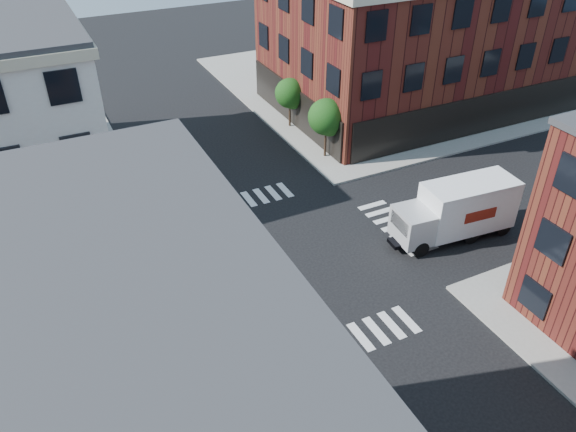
# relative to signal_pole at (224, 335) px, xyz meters

# --- Properties ---
(ground) EXTENTS (120.00, 120.00, 0.00)m
(ground) POSITION_rel_signal_pole_xyz_m (6.72, 6.68, -2.86)
(ground) COLOR black
(ground) RESTS_ON ground
(sidewalk_ne) EXTENTS (30.00, 30.00, 0.15)m
(sidewalk_ne) POSITION_rel_signal_pole_xyz_m (27.72, 27.68, -2.78)
(sidewalk_ne) COLOR gray
(sidewalk_ne) RESTS_ON ground
(building_ne) EXTENTS (25.00, 16.00, 12.00)m
(building_ne) POSITION_rel_signal_pole_xyz_m (27.22, 22.68, 3.14)
(building_ne) COLOR #3F100F
(building_ne) RESTS_ON ground
(tree_near) EXTENTS (2.69, 2.69, 4.49)m
(tree_near) POSITION_rel_signal_pole_xyz_m (14.28, 16.65, 0.30)
(tree_near) COLOR black
(tree_near) RESTS_ON ground
(tree_far) EXTENTS (2.43, 2.43, 4.07)m
(tree_far) POSITION_rel_signal_pole_xyz_m (14.28, 22.65, 0.02)
(tree_far) COLOR black
(tree_far) RESTS_ON ground
(signal_pole) EXTENTS (1.29, 1.24, 4.60)m
(signal_pole) POSITION_rel_signal_pole_xyz_m (0.00, 0.00, 0.00)
(signal_pole) COLOR black
(signal_pole) RESTS_ON ground
(box_truck) EXTENTS (7.92, 2.96, 3.52)m
(box_truck) POSITION_rel_signal_pole_xyz_m (16.29, 4.41, -1.03)
(box_truck) COLOR white
(box_truck) RESTS_ON ground
(traffic_cone) EXTENTS (0.49, 0.49, 0.79)m
(traffic_cone) POSITION_rel_signal_pole_xyz_m (2.71, 0.98, -2.48)
(traffic_cone) COLOR #FD3D0B
(traffic_cone) RESTS_ON ground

